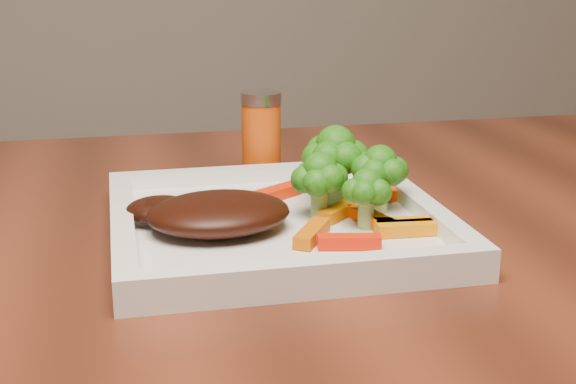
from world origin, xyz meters
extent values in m
cube|color=white|center=(-0.04, 0.17, 0.76)|extent=(0.27, 0.27, 0.01)
ellipsoid|color=black|center=(-0.09, 0.16, 0.78)|extent=(0.12, 0.10, 0.03)
cube|color=red|center=(0.01, 0.10, 0.77)|extent=(0.05, 0.02, 0.01)
cube|color=orange|center=(0.07, 0.12, 0.77)|extent=(0.06, 0.02, 0.01)
cube|color=#CA5803|center=(-0.02, 0.12, 0.77)|extent=(0.04, 0.05, 0.01)
cube|color=#F34D03|center=(0.07, 0.21, 0.77)|extent=(0.06, 0.02, 0.01)
cube|color=red|center=(-0.02, 0.23, 0.77)|extent=(0.06, 0.04, 0.01)
cube|color=#FE5B04|center=(0.04, 0.15, 0.77)|extent=(0.03, 0.05, 0.01)
cube|color=#D96803|center=(0.02, 0.17, 0.77)|extent=(0.05, 0.05, 0.01)
cylinder|color=#CE480B|center=(-0.02, 0.34, 0.80)|extent=(0.05, 0.05, 0.09)
cube|color=orange|center=(0.06, 0.12, 0.77)|extent=(0.05, 0.02, 0.01)
camera|label=1|loc=(-0.16, -0.45, 0.98)|focal=50.00mm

